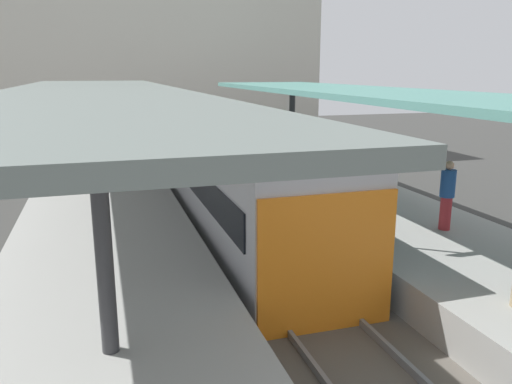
% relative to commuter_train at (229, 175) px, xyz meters
% --- Properties ---
extents(ground_plane, '(80.00, 80.00, 0.00)m').
position_rel_commuter_train_xyz_m(ground_plane, '(0.00, -3.28, -1.73)').
color(ground_plane, '#383835').
extents(platform_left, '(4.40, 28.00, 1.00)m').
position_rel_commuter_train_xyz_m(platform_left, '(-3.80, -3.28, -1.23)').
color(platform_left, '#9E9E99').
rests_on(platform_left, ground_plane).
extents(platform_right, '(4.40, 28.00, 1.00)m').
position_rel_commuter_train_xyz_m(platform_right, '(3.80, -3.28, -1.23)').
color(platform_right, '#9E9E99').
rests_on(platform_right, ground_plane).
extents(track_ballast, '(3.20, 28.00, 0.20)m').
position_rel_commuter_train_xyz_m(track_ballast, '(0.00, -3.28, -1.63)').
color(track_ballast, '#59544C').
rests_on(track_ballast, ground_plane).
extents(rail_near_side, '(0.08, 28.00, 0.14)m').
position_rel_commuter_train_xyz_m(rail_near_side, '(-0.72, -3.28, -1.46)').
color(rail_near_side, slate).
rests_on(rail_near_side, track_ballast).
extents(rail_far_side, '(0.08, 28.00, 0.14)m').
position_rel_commuter_train_xyz_m(rail_far_side, '(0.72, -3.28, -1.46)').
color(rail_far_side, slate).
rests_on(rail_far_side, track_ballast).
extents(commuter_train, '(2.78, 14.52, 3.10)m').
position_rel_commuter_train_xyz_m(commuter_train, '(0.00, 0.00, 0.00)').
color(commuter_train, '#ADADB2').
rests_on(commuter_train, track_ballast).
extents(canopy_left, '(4.18, 21.00, 3.44)m').
position_rel_commuter_train_xyz_m(canopy_left, '(-3.80, -1.88, 2.59)').
color(canopy_left, '#333335').
rests_on(canopy_left, platform_left).
extents(canopy_right, '(4.18, 21.00, 3.33)m').
position_rel_commuter_train_xyz_m(canopy_right, '(3.80, -1.88, 2.48)').
color(canopy_right, '#333335').
rests_on(canopy_right, platform_right).
extents(platform_bench, '(1.40, 0.41, 0.86)m').
position_rel_commuter_train_xyz_m(platform_bench, '(3.50, -1.29, -0.26)').
color(platform_bench, black).
rests_on(platform_bench, platform_right).
extents(platform_sign, '(0.90, 0.08, 2.21)m').
position_rel_commuter_train_xyz_m(platform_sign, '(2.32, -5.40, 0.90)').
color(platform_sign, '#262628').
rests_on(platform_sign, platform_right).
extents(passenger_far_end, '(0.36, 0.36, 1.74)m').
position_rel_commuter_train_xyz_m(passenger_far_end, '(4.35, -4.78, 0.18)').
color(passenger_far_end, maroon).
rests_on(passenger_far_end, platform_right).
extents(station_building_backdrop, '(18.00, 6.00, 11.00)m').
position_rel_commuter_train_xyz_m(station_building_backdrop, '(0.14, 16.72, 3.77)').
color(station_building_backdrop, beige).
rests_on(station_building_backdrop, ground_plane).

